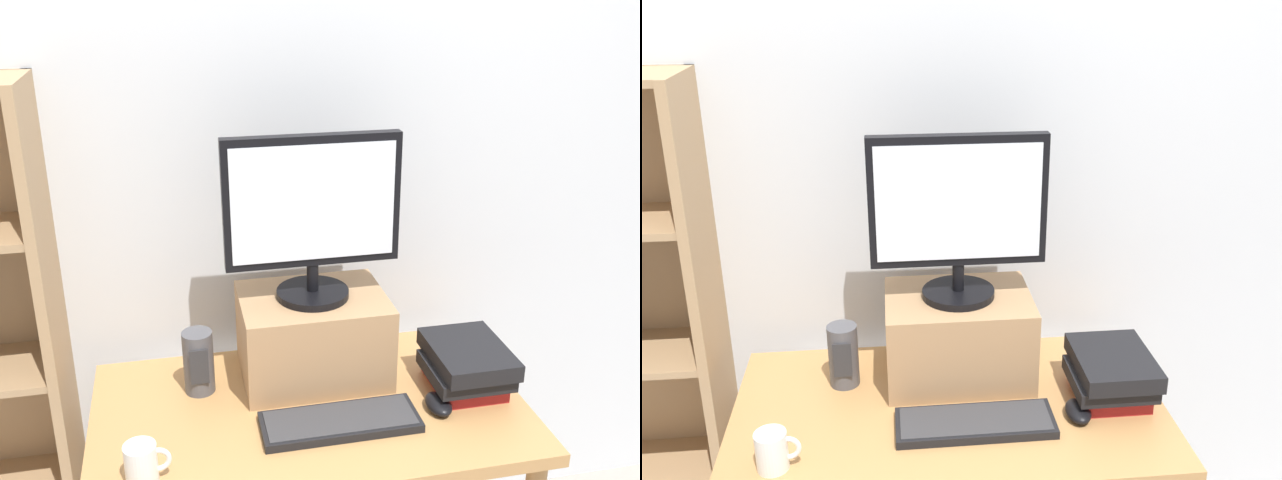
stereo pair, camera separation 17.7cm
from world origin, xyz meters
TOP-DOWN VIEW (x-y plane):
  - back_wall at (0.00, 0.45)m, footprint 7.00×0.08m
  - desk at (0.00, 0.00)m, footprint 1.12×0.66m
  - riser_box at (0.04, 0.16)m, footprint 0.40×0.30m
  - computer_monitor at (0.04, 0.15)m, footprint 0.46×0.20m
  - keyboard at (0.06, -0.10)m, footprint 0.40×0.15m
  - computer_mouse at (0.32, -0.09)m, footprint 0.06×0.10m
  - book_stack at (0.43, -0.01)m, footprint 0.21×0.26m
  - coffee_mug at (-0.42, -0.21)m, footprint 0.10×0.07m
  - desk_speaker at (-0.28, 0.13)m, footprint 0.08×0.09m

SIDE VIEW (x-z plane):
  - desk at x=0.00m, z-range 0.28..1.03m
  - keyboard at x=0.06m, z-range 0.75..0.78m
  - computer_mouse at x=0.32m, z-range 0.75..0.79m
  - coffee_mug at x=-0.42m, z-range 0.75..0.85m
  - book_stack at x=0.43m, z-range 0.76..0.89m
  - desk_speaker at x=-0.28m, z-range 0.75..0.93m
  - riser_box at x=0.04m, z-range 0.75..0.99m
  - computer_monitor at x=0.04m, z-range 1.01..1.46m
  - back_wall at x=0.00m, z-range 0.00..2.60m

